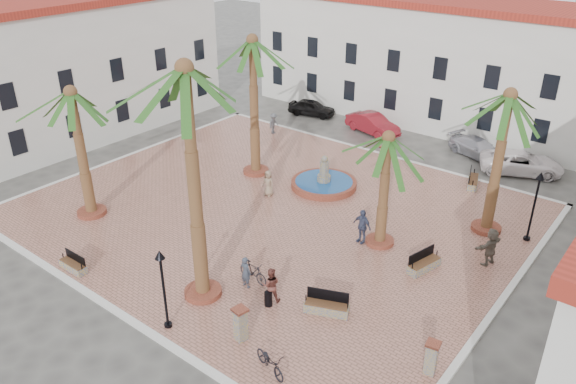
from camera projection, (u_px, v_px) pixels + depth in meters
name	position (u px, v px, depth m)	size (l,w,h in m)	color
ground	(274.00, 212.00, 31.79)	(120.00, 120.00, 0.00)	#56544F
plaza	(274.00, 211.00, 31.76)	(26.00, 22.00, 0.15)	#AF705E
kerb_n	(373.00, 152.00, 39.48)	(26.30, 0.30, 0.16)	silver
kerb_s	(111.00, 308.00, 24.04)	(26.30, 0.30, 0.16)	silver
kerb_e	(503.00, 299.00, 24.59)	(0.30, 22.30, 0.16)	silver
kerb_w	(130.00, 155.00, 38.93)	(0.30, 22.30, 0.16)	silver
building_north	(436.00, 61.00, 43.68)	(30.40, 7.40, 9.50)	white
building_west	(68.00, 71.00, 40.00)	(6.40, 24.40, 10.00)	white
fountain	(324.00, 183.00, 34.26)	(4.00, 4.00, 2.06)	brown
palm_nw	(253.00, 56.00, 32.85)	(5.29, 5.29, 8.82)	brown
palm_sw	(73.00, 108.00, 28.56)	(5.18, 5.18, 7.36)	brown
palm_s	(186.00, 95.00, 20.70)	(5.36, 5.36, 10.45)	brown
palm_e	(387.00, 152.00, 26.34)	(4.67, 4.67, 6.08)	brown
palm_ne	(507.00, 111.00, 26.83)	(5.05, 5.05, 7.75)	brown
bench_s	(73.00, 265.00, 26.37)	(1.60, 0.50, 0.84)	gray
bench_se	(327.00, 307.00, 23.55)	(1.97, 1.25, 1.00)	gray
bench_e	(424.00, 264.00, 26.37)	(1.00, 1.92, 0.97)	gray
bench_ne	(473.00, 181.00, 34.43)	(1.14, 1.95, 0.99)	gray
lamppost_s	(162.00, 276.00, 21.77)	(0.40, 0.40, 3.66)	black
lamppost_e	(536.00, 195.00, 27.71)	(0.42, 0.42, 3.83)	black
bollard_se	(240.00, 323.00, 21.86)	(0.62, 0.62, 1.49)	gray
bollard_n	(383.00, 156.00, 36.89)	(0.56, 0.56, 1.37)	gray
bollard_e	(431.00, 357.00, 20.28)	(0.57, 0.57, 1.40)	gray
litter_bin	(268.00, 299.00, 23.95)	(0.34, 0.34, 0.67)	black
cyclist_a	(246.00, 272.00, 24.97)	(0.56, 0.37, 1.54)	#37404F
bicycle_a	(270.00, 362.00, 20.45)	(0.61, 1.75, 0.92)	black
cyclist_b	(271.00, 285.00, 24.03)	(0.80, 0.62, 1.64)	brown
bicycle_b	(253.00, 272.00, 25.44)	(0.48, 1.70, 1.02)	black
pedestrian_fountain_a	(268.00, 183.00, 33.02)	(0.77, 0.50, 1.58)	#957B61
pedestrian_fountain_b	(362.00, 226.00, 28.28)	(1.09, 0.45, 1.85)	#3C4461
pedestrian_north	(274.00, 123.00, 42.22)	(1.03, 0.59, 1.60)	#515256
pedestrian_east	(491.00, 247.00, 26.51)	(1.77, 0.56, 1.91)	#695D50
car_black	(312.00, 108.00, 46.46)	(1.56, 3.89, 1.32)	black
car_red	(373.00, 124.00, 42.71)	(1.58, 4.52, 1.49)	maroon
car_silver	(478.00, 148.00, 38.69)	(1.78, 4.37, 1.27)	silver
car_white	(522.00, 163.00, 36.24)	(2.38, 5.17, 1.44)	white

